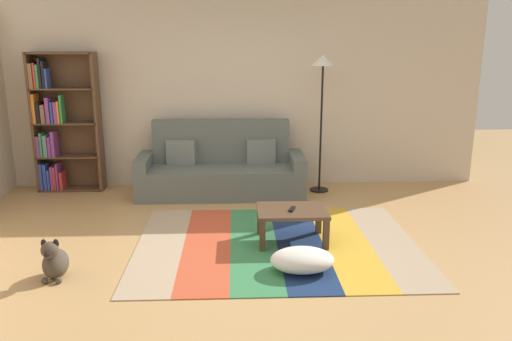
{
  "coord_description": "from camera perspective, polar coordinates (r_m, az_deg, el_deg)",
  "views": [
    {
      "loc": [
        -0.15,
        -4.79,
        2.07
      ],
      "look_at": [
        0.08,
        0.74,
        0.65
      ],
      "focal_mm": 35.66,
      "sensor_mm": 36.0,
      "label": 1
    }
  ],
  "objects": [
    {
      "name": "tv_remote",
      "position": [
        5.29,
        4.07,
        -4.33
      ],
      "size": [
        0.09,
        0.16,
        0.02
      ],
      "primitive_type": "cube",
      "rotation": [
        0.0,
        0.0,
        -0.32
      ],
      "color": "black",
      "rests_on": "coffee_table"
    },
    {
      "name": "rug",
      "position": [
        5.36,
        2.34,
        -8.28
      ],
      "size": [
        2.9,
        2.26,
        0.01
      ],
      "color": "tan",
      "rests_on": "ground_plane"
    },
    {
      "name": "couch",
      "position": [
        7.03,
        -3.92,
        0.07
      ],
      "size": [
        2.26,
        0.8,
        1.0
      ],
      "color": "#59605B",
      "rests_on": "ground_plane"
    },
    {
      "name": "back_wall",
      "position": [
        7.37,
        -1.25,
        8.78
      ],
      "size": [
        6.8,
        0.1,
        2.7
      ],
      "primitive_type": "cube",
      "color": "beige",
      "rests_on": "ground_plane"
    },
    {
      "name": "coffee_table",
      "position": [
        5.34,
        4.06,
        -4.97
      ],
      "size": [
        0.72,
        0.55,
        0.35
      ],
      "color": "#513826",
      "rests_on": "rug"
    },
    {
      "name": "dog",
      "position": [
        4.93,
        -21.66,
        -9.45
      ],
      "size": [
        0.22,
        0.35,
        0.4
      ],
      "color": "#473D33",
      "rests_on": "ground_plane"
    },
    {
      "name": "standing_lamp",
      "position": [
        7.0,
        7.48,
        10.19
      ],
      "size": [
        0.32,
        0.32,
        1.88
      ],
      "color": "black",
      "rests_on": "ground_plane"
    },
    {
      "name": "bookshelf",
      "position": [
        7.58,
        -21.22,
        4.76
      ],
      "size": [
        0.9,
        0.28,
        1.92
      ],
      "color": "brown",
      "rests_on": "ground_plane"
    },
    {
      "name": "pouf",
      "position": [
        4.74,
        5.2,
        -9.96
      ],
      "size": [
        0.59,
        0.42,
        0.22
      ],
      "primitive_type": "ellipsoid",
      "color": "white",
      "rests_on": "rug"
    },
    {
      "name": "ground_plane",
      "position": [
        5.21,
        -0.56,
        -8.99
      ],
      "size": [
        14.0,
        14.0,
        0.0
      ],
      "primitive_type": "plane",
      "color": "tan"
    }
  ]
}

